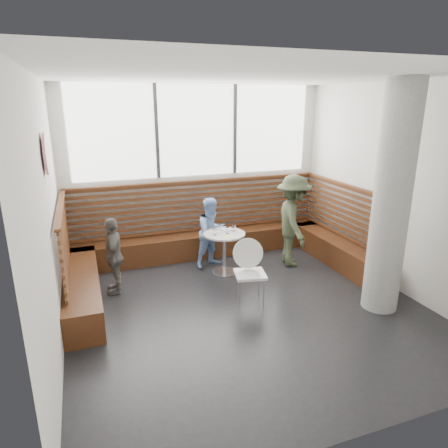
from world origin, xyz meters
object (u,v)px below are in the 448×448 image
object	(u,v)px
concrete_column	(392,201)
child_back	(212,233)
cafe_table	(224,245)
adult_man	(293,221)
child_left	(114,256)
cafe_chair	(248,267)

from	to	relation	value
concrete_column	child_back	distance (m)	3.09
cafe_table	child_back	size ratio (longest dim) A/B	0.58
concrete_column	adult_man	size ratio (longest dim) A/B	1.92
adult_man	child_left	size ratio (longest dim) A/B	1.37
cafe_chair	child_left	distance (m)	2.09
cafe_table	child_left	bearing A→B (deg)	-177.34
concrete_column	cafe_table	xyz separation A→B (m)	(-1.74, 1.90, -1.07)
adult_man	child_back	distance (m)	1.48
cafe_chair	adult_man	world-z (taller)	adult_man
cafe_table	adult_man	distance (m)	1.34
concrete_column	child_back	bearing A→B (deg)	128.74
concrete_column	child_back	world-z (taller)	concrete_column
cafe_chair	child_back	world-z (taller)	child_back
concrete_column	cafe_chair	size ratio (longest dim) A/B	3.35
cafe_chair	adult_man	size ratio (longest dim) A/B	0.57
concrete_column	cafe_chair	bearing A→B (deg)	155.17
concrete_column	cafe_chair	world-z (taller)	concrete_column
cafe_table	concrete_column	bearing A→B (deg)	-47.57
concrete_column	cafe_table	bearing A→B (deg)	132.43
child_left	child_back	bearing A→B (deg)	111.55
child_left	cafe_table	bearing A→B (deg)	99.12
concrete_column	child_left	size ratio (longest dim) A/B	2.63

